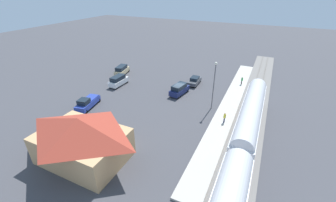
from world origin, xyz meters
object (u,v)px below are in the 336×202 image
Objects in this scene: pedestrian_on_platform at (225,117)px; passenger_train at (239,162)px; pedestrian_waiting_far at (242,80)px; pickup_blue at (87,103)px; sedan_charcoal at (195,81)px; station_building at (82,138)px; suv_navy at (179,89)px; light_pole_near_platform at (214,81)px; suv_tan at (122,70)px; suv_white at (118,81)px.

passenger_train is at bearing 108.67° from pedestrian_on_platform.
pickup_blue is at bearing 42.95° from pedestrian_waiting_far.
station_building is at bearing 80.04° from sedan_charcoal.
sedan_charcoal is at bearing -100.72° from suv_navy.
pickup_blue is (23.56, 21.93, -0.25)m from pedestrian_waiting_far.
station_building is 1.30× the size of light_pole_near_platform.
passenger_train reaches higher than suv_navy.
pickup_blue is at bearing 43.11° from suv_navy.
station_building is 2.48× the size of sedan_charcoal.
pickup_blue is at bearing 104.72° from suv_tan.
pickup_blue reaches higher than pedestrian_on_platform.
suv_white is 0.57× the size of light_pole_near_platform.
pedestrian_waiting_far is at bearing -168.47° from suv_tan.
light_pole_near_platform reaches higher than passenger_train.
suv_white reaches higher than pedestrian_waiting_far.
suv_tan is 17.63m from suv_navy.
light_pole_near_platform is at bearing 159.67° from suv_navy.
pedestrian_waiting_far is 0.38× the size of sedan_charcoal.
suv_navy is at bearing -32.76° from pedestrian_on_platform.
station_building reaches higher than pickup_blue.
suv_tan is at bearing -15.87° from light_pole_near_platform.
sedan_charcoal is (9.55, 3.78, -0.40)m from pedestrian_waiting_far.
light_pole_near_platform is at bearing -52.23° from pedestrian_on_platform.
station_building is 22.44m from light_pole_near_platform.
pickup_blue is 0.66× the size of light_pole_near_platform.
passenger_train reaches higher than suv_white.
light_pole_near_platform is (-11.20, -19.32, 2.21)m from station_building.
suv_white reaches higher than pedestrian_on_platform.
light_pole_near_platform reaches higher than suv_navy.
suv_navy is (10.54, -6.78, -0.13)m from pedestrian_on_platform.
station_building reaches higher than suv_white.
pedestrian_on_platform is 12.53m from suv_navy.
station_building is at bearing 132.08° from pickup_blue.
station_building is at bearing 59.89° from light_pole_near_platform.
suv_tan is at bearing -75.28° from pickup_blue.
suv_tan is (31.33, -21.88, -1.71)m from passenger_train.
pickup_blue is (27.06, -5.62, -1.83)m from passenger_train.
pedestrian_on_platform is 24.92m from suv_white.
light_pole_near_platform is (-7.41, 2.75, 4.21)m from suv_navy.
sedan_charcoal is 0.52× the size of light_pole_near_platform.
suv_white reaches higher than pickup_blue.
sedan_charcoal is (-14.99, -7.70, -0.27)m from suv_white.
pickup_blue is at bearing 95.37° from suv_white.
pickup_blue is (-0.98, 10.46, -0.12)m from suv_white.
pedestrian_waiting_far is 14.59m from suv_navy.
passenger_train is 38.25m from suv_tan.
passenger_train is at bearing 145.07° from suv_tan.
passenger_train is 8.75× the size of sedan_charcoal.
pickup_blue is at bearing 24.61° from light_pole_near_platform.
suv_navy is 17.60m from pickup_blue.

